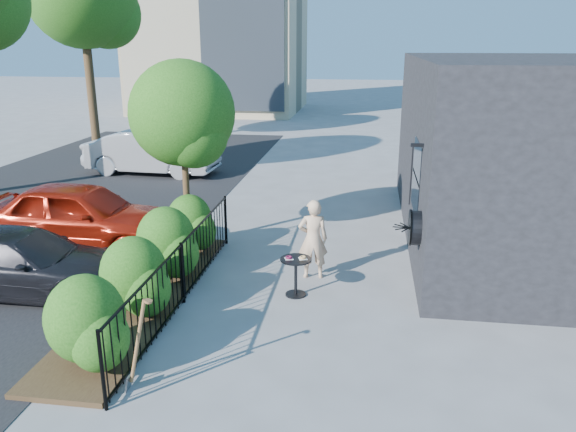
% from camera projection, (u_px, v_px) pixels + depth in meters
% --- Properties ---
extents(ground, '(120.00, 120.00, 0.00)m').
position_uv_depth(ground, '(269.00, 308.00, 9.51)').
color(ground, gray).
rests_on(ground, ground).
extents(shop_building, '(6.22, 9.00, 4.00)m').
position_uv_depth(shop_building, '(548.00, 151.00, 12.42)').
color(shop_building, black).
rests_on(shop_building, ground).
extents(fence, '(0.05, 6.05, 1.10)m').
position_uv_depth(fence, '(182.00, 272.00, 9.55)').
color(fence, black).
rests_on(fence, ground).
extents(planting_bed, '(1.30, 6.00, 0.08)m').
position_uv_depth(planting_bed, '(145.00, 298.00, 9.80)').
color(planting_bed, '#382616').
rests_on(planting_bed, ground).
extents(shrubs, '(1.10, 5.60, 1.24)m').
position_uv_depth(shrubs, '(150.00, 261.00, 9.68)').
color(shrubs, '#1C4F12').
rests_on(shrubs, ground).
extents(patio_tree, '(2.20, 2.20, 3.94)m').
position_uv_depth(patio_tree, '(185.00, 120.00, 11.60)').
color(patio_tree, '#3F2B19').
rests_on(patio_tree, ground).
extents(street, '(9.00, 30.00, 0.01)m').
position_uv_depth(street, '(1.00, 232.00, 13.30)').
color(street, black).
rests_on(street, ground).
extents(cafe_table, '(0.55, 0.55, 0.74)m').
position_uv_depth(cafe_table, '(296.00, 270.00, 9.85)').
color(cafe_table, black).
rests_on(cafe_table, ground).
extents(woman, '(0.61, 0.45, 1.54)m').
position_uv_depth(woman, '(313.00, 239.00, 10.54)').
color(woman, '#DAB08D').
rests_on(woman, ground).
extents(shovel, '(0.45, 0.17, 1.34)m').
position_uv_depth(shovel, '(136.00, 350.00, 7.09)').
color(shovel, brown).
rests_on(shovel, ground).
extents(car_red, '(4.25, 1.76, 1.44)m').
position_uv_depth(car_red, '(81.00, 215.00, 12.16)').
color(car_red, '#A71D0D').
rests_on(car_red, ground).
extents(car_silver, '(4.54, 1.83, 1.47)m').
position_uv_depth(car_silver, '(152.00, 152.00, 18.96)').
color(car_silver, '#A4A4A9').
rests_on(car_silver, ground).
extents(car_darkgrey, '(3.96, 1.71, 1.14)m').
position_uv_depth(car_darkgrey, '(23.00, 262.00, 9.97)').
color(car_darkgrey, black).
rests_on(car_darkgrey, ground).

